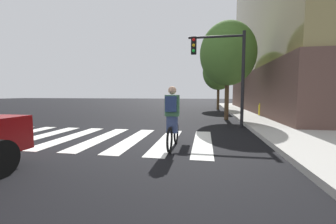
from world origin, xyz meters
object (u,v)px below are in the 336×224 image
street_tree_mid (219,72)px  street_tree_near (228,54)px  fire_hydrant (260,109)px  cyclist (172,118)px  traffic_light_near (224,63)px

street_tree_mid → street_tree_near: bearing=-90.0°
fire_hydrant → street_tree_near: 4.17m
cyclist → street_tree_mid: street_tree_mid is taller
fire_hydrant → street_tree_near: street_tree_near is taller
traffic_light_near → fire_hydrant: size_ratio=5.38×
fire_hydrant → street_tree_mid: size_ratio=0.15×
fire_hydrant → cyclist: bearing=-116.9°
cyclist → traffic_light_near: 4.96m
cyclist → traffic_light_near: (1.66, 4.21, 2.02)m
cyclist → fire_hydrant: (4.29, 8.46, -0.31)m
cyclist → traffic_light_near: bearing=68.5°
street_tree_near → street_tree_mid: (-0.00, 8.02, -0.19)m
street_tree_near → street_tree_mid: bearing=90.0°
fire_hydrant → street_tree_mid: (-2.21, 6.53, 3.01)m
traffic_light_near → street_tree_mid: size_ratio=0.80×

